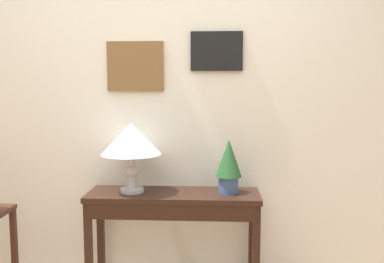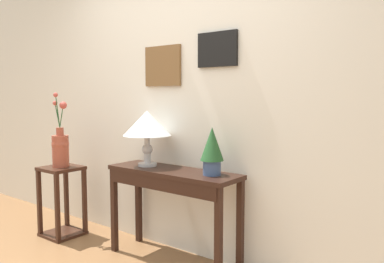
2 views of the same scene
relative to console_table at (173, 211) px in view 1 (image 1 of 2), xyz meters
The scene contains 4 objects.
back_wall_with_art 0.83m from the console_table, 111.83° to the left, with size 9.00×0.13×2.80m.
console_table is the anchor object (origin of this frame).
table_lamp 0.54m from the console_table, behind, with size 0.40×0.40×0.46m.
potted_plant_on_console 0.48m from the console_table, ahead, with size 0.17×0.17×0.35m.
Camera 1 is at (0.38, -1.38, 1.45)m, focal length 38.86 mm.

